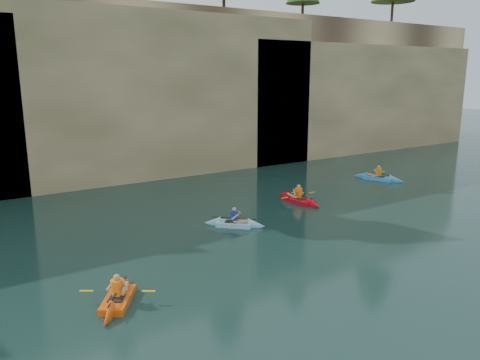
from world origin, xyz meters
TOP-DOWN VIEW (x-y plane):
  - ground at (0.00, 0.00)m, footprint 160.00×160.00m
  - cliff at (0.00, 30.00)m, footprint 70.00×16.00m
  - cliff_slab_center at (2.00, 22.60)m, footprint 24.00×2.40m
  - cliff_slab_east at (22.00, 22.60)m, footprint 26.00×2.40m
  - sea_cave_center at (-4.00, 21.95)m, footprint 3.50×1.00m
  - sea_cave_east at (10.00, 21.95)m, footprint 5.00×1.00m
  - kayaker_orange at (-7.00, 6.00)m, footprint 2.32×3.02m
  - kayaker_ltblue_near at (0.05, 10.41)m, footprint 2.59×2.53m
  - kayaker_red_far at (5.26, 12.01)m, footprint 2.47×3.44m
  - kayaker_blue_east at (13.42, 13.47)m, footprint 2.27×3.47m

SIDE VIEW (x-z plane):
  - ground at x=0.00m, z-range 0.00..0.00m
  - kayaker_ltblue_near at x=0.05m, z-range -0.43..0.72m
  - kayaker_orange at x=-7.00m, z-range -0.45..0.74m
  - kayaker_blue_east at x=13.42m, z-range -0.46..0.76m
  - kayaker_red_far at x=5.26m, z-range -0.47..0.78m
  - sea_cave_center at x=-4.00m, z-range 0.00..3.20m
  - sea_cave_east at x=10.00m, z-range 0.00..4.50m
  - cliff_slab_east at x=22.00m, z-range 0.00..9.84m
  - cliff_slab_center at x=2.00m, z-range 0.00..11.40m
  - cliff at x=0.00m, z-range 0.00..12.00m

